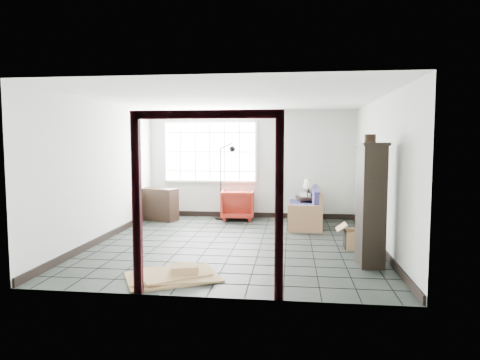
# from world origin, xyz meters

# --- Properties ---
(ground) EXTENTS (5.50, 5.50, 0.00)m
(ground) POSITION_xyz_m (0.00, 0.00, 0.00)
(ground) COLOR black
(ground) RESTS_ON ground
(room_shell) EXTENTS (5.02, 5.52, 2.61)m
(room_shell) POSITION_xyz_m (0.00, 0.03, 1.68)
(room_shell) COLOR silver
(room_shell) RESTS_ON ground
(window_panel) EXTENTS (2.32, 0.08, 1.52)m
(window_panel) POSITION_xyz_m (-1.00, 2.70, 1.60)
(window_panel) COLOR silver
(window_panel) RESTS_ON ground
(doorway_trim) EXTENTS (1.80, 0.08, 2.20)m
(doorway_trim) POSITION_xyz_m (0.00, -2.70, 1.38)
(doorway_trim) COLOR black
(doorway_trim) RESTS_ON ground
(futon_sofa) EXTENTS (0.72, 1.87, 0.83)m
(futon_sofa) POSITION_xyz_m (1.33, 1.97, 0.30)
(futon_sofa) COLOR #8E5D40
(futon_sofa) RESTS_ON ground
(armchair) EXTENTS (0.81, 0.76, 0.78)m
(armchair) POSITION_xyz_m (-0.28, 2.40, 0.39)
(armchair) COLOR maroon
(armchair) RESTS_ON ground
(side_table) EXTENTS (0.60, 0.60, 0.57)m
(side_table) POSITION_xyz_m (1.38, 2.40, 0.47)
(side_table) COLOR black
(side_table) RESTS_ON ground
(table_lamp) EXTENTS (0.30, 0.30, 0.40)m
(table_lamp) POSITION_xyz_m (1.38, 2.37, 0.85)
(table_lamp) COLOR black
(table_lamp) RESTS_ON side_table
(projector) EXTENTS (0.31, 0.29, 0.09)m
(projector) POSITION_xyz_m (1.33, 2.45, 0.62)
(projector) COLOR silver
(projector) RESTS_ON side_table
(floor_lamp) EXTENTS (0.56, 0.36, 1.83)m
(floor_lamp) POSITION_xyz_m (-0.55, 2.40, 0.97)
(floor_lamp) COLOR black
(floor_lamp) RESTS_ON ground
(console_shelf) EXTENTS (1.04, 0.67, 0.75)m
(console_shelf) POSITION_xyz_m (-2.15, 2.07, 0.38)
(console_shelf) COLOR black
(console_shelf) RESTS_ON ground
(tall_shelf) EXTENTS (0.42, 0.53, 1.83)m
(tall_shelf) POSITION_xyz_m (2.15, -1.18, 0.93)
(tall_shelf) COLOR black
(tall_shelf) RESTS_ON ground
(pot) EXTENTS (0.18, 0.18, 0.12)m
(pot) POSITION_xyz_m (2.13, -1.11, 1.89)
(pot) COLOR black
(pot) RESTS_ON tall_shelf
(open_box) EXTENTS (0.77, 0.39, 0.44)m
(open_box) POSITION_xyz_m (2.15, -0.12, 0.16)
(open_box) COLOR #976A49
(open_box) RESTS_ON ground
(cardboard_pile) EXTENTS (1.47, 1.31, 0.18)m
(cardboard_pile) POSITION_xyz_m (-0.58, -2.09, 0.05)
(cardboard_pile) COLOR #976A49
(cardboard_pile) RESTS_ON ground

